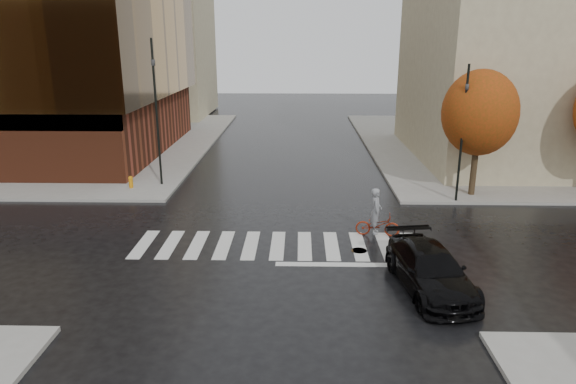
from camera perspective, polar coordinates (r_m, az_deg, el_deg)
name	(u,v)px	position (r m, az deg, el deg)	size (l,w,h in m)	color
ground	(277,250)	(20.56, -1.22, -6.49)	(120.00, 120.00, 0.00)	black
sidewalk_nw	(26,143)	(46.18, -27.07, 4.91)	(30.00, 30.00, 0.15)	gray
sidewalk_ne	(557,145)	(45.37, 27.74, 4.64)	(30.00, 30.00, 0.15)	gray
crosswalk	(278,245)	(21.01, -1.16, -5.94)	(12.00, 3.00, 0.01)	silver
building_ne_tan	(546,21)	(39.34, 26.74, 16.59)	(16.00, 16.00, 18.00)	tan
building_nw_far	(138,17)	(58.39, -16.29, 18.14)	(14.00, 12.00, 20.00)	tan
tree_ne_a	(480,113)	(28.04, 20.54, 8.22)	(3.80, 3.80, 6.50)	black
sedan	(430,270)	(17.91, 15.52, -8.30)	(2.00, 4.91, 1.43)	black
cyclist	(377,220)	(22.09, 9.86, -3.06)	(1.92, 0.87, 2.10)	maroon
traffic_light_nw	(156,102)	(29.14, -14.48, 9.65)	(0.23, 0.20, 7.96)	black
traffic_light_ne	(463,126)	(26.73, 18.88, 6.94)	(0.15, 0.18, 6.79)	black
fire_hydrant	(131,181)	(29.58, -17.07, 1.14)	(0.24, 0.24, 0.67)	orange
manhole	(359,251)	(20.70, 7.90, -6.47)	(0.62, 0.62, 0.01)	#412E17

